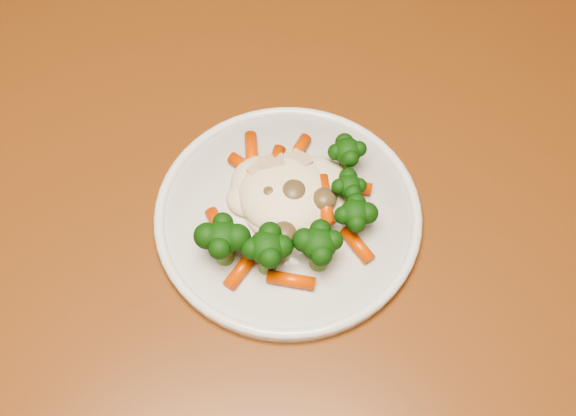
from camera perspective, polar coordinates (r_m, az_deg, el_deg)
The scene contains 3 objects.
dining_table at distance 0.74m, azimuth 2.61°, elevation -6.29°, with size 1.37×0.99×0.75m.
plate at distance 0.67m, azimuth -0.00°, elevation -0.63°, with size 0.25×0.25×0.01m, color white.
meal at distance 0.65m, azimuth 0.36°, elevation -0.04°, with size 0.17×0.17×0.05m.
Camera 1 is at (-0.08, -0.37, 1.33)m, focal length 45.00 mm.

